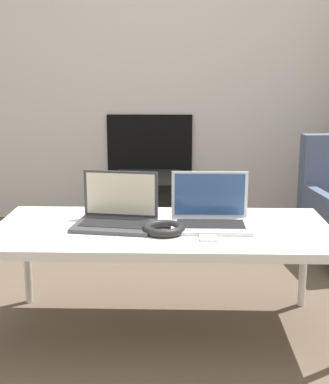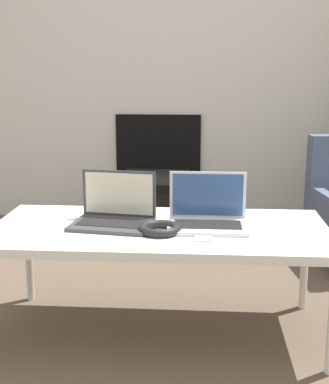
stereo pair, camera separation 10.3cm
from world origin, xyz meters
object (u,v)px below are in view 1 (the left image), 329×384
(laptop_right, at_px, (210,215))
(tv, at_px, (148,200))
(laptop_left, at_px, (117,214))
(headphones, at_px, (164,229))
(phone, at_px, (208,236))

(laptop_right, relative_size, tv, 0.70)
(laptop_left, distance_m, laptop_right, 0.39)
(laptop_left, distance_m, headphones, 0.23)
(headphones, xyz_separation_m, phone, (0.17, -0.05, -0.01))
(phone, bearing_deg, laptop_right, 83.50)
(laptop_left, bearing_deg, headphones, -21.35)
(tv, bearing_deg, phone, -79.02)
(laptop_left, xyz_separation_m, headphones, (0.20, -0.11, -0.03))
(laptop_left, xyz_separation_m, tv, (0.04, 1.55, -0.33))
(laptop_left, distance_m, tv, 1.58)
(headphones, bearing_deg, tv, 95.43)
(laptop_right, xyz_separation_m, tv, (-0.35, 1.55, -0.33))
(laptop_right, bearing_deg, laptop_left, 179.96)
(headphones, xyz_separation_m, tv, (-0.16, 1.66, -0.30))
(laptop_left, height_order, headphones, laptop_left)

